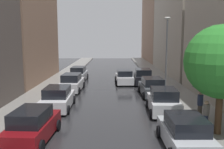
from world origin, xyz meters
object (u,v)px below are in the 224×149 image
at_px(parked_car_left_nearest, 33,126).
at_px(parked_car_left_fourth, 79,74).
at_px(pedestrian_near_tree, 201,95).
at_px(parked_car_left_third, 72,83).
at_px(street_tree_right, 222,62).
at_px(parked_car_right_second, 163,102).
at_px(parked_car_left_second, 58,98).
at_px(lamp_post_right, 167,49).
at_px(parked_car_right_third, 152,87).
at_px(parked_car_right_fourth, 143,77).
at_px(parked_car_right_nearest, 185,133).
at_px(car_midroad, 124,77).
at_px(pedestrian_foreground, 206,114).

height_order(parked_car_left_nearest, parked_car_left_fourth, parked_car_left_fourth).
xyz_separation_m(parked_car_left_nearest, pedestrian_near_tree, (9.78, 3.31, 0.91)).
height_order(parked_car_left_third, street_tree_right, street_tree_right).
xyz_separation_m(parked_car_right_second, pedestrian_near_tree, (2.04, -1.65, 0.89)).
xyz_separation_m(parked_car_left_second, lamp_post_right, (9.38, 6.18, 3.47)).
bearing_deg(street_tree_right, parked_car_left_nearest, -176.18).
height_order(parked_car_left_nearest, lamp_post_right, lamp_post_right).
xyz_separation_m(pedestrian_near_tree, street_tree_right, (0.08, -2.65, 2.35)).
height_order(parked_car_left_nearest, parked_car_left_third, parked_car_left_third).
distance_m(parked_car_right_third, pedestrian_near_tree, 7.47).
bearing_deg(parked_car_left_second, parked_car_right_second, -98.57).
xyz_separation_m(parked_car_left_second, pedestrian_near_tree, (9.79, -2.68, 0.92)).
bearing_deg(parked_car_left_second, parked_car_left_fourth, -0.27).
bearing_deg(parked_car_right_third, parked_car_right_fourth, -0.61).
xyz_separation_m(parked_car_left_third, parked_car_left_fourth, (-0.16, 6.15, 0.00)).
bearing_deg(street_tree_right, parked_car_right_fourth, 98.15).
bearing_deg(lamp_post_right, parked_car_left_third, 177.96).
xyz_separation_m(parked_car_right_third, parked_car_right_fourth, (-0.16, 5.93, 0.04)).
distance_m(parked_car_right_nearest, pedestrian_near_tree, 4.85).
bearing_deg(street_tree_right, parked_car_left_second, 151.61).
relative_size(parked_car_left_third, parked_car_right_second, 1.11).
bearing_deg(parked_car_left_fourth, street_tree_right, -149.16).
relative_size(parked_car_left_nearest, parked_car_right_second, 1.10).
height_order(parked_car_left_third, pedestrian_near_tree, pedestrian_near_tree).
xyz_separation_m(parked_car_left_second, parked_car_right_third, (7.78, 4.45, -0.01)).
xyz_separation_m(parked_car_left_third, parked_car_right_nearest, (7.63, -13.42, -0.05)).
xyz_separation_m(parked_car_left_fourth, street_tree_right, (10.02, -18.00, 3.25)).
height_order(parked_car_right_second, street_tree_right, street_tree_right).
relative_size(parked_car_left_second, street_tree_right, 0.76).
bearing_deg(pedestrian_near_tree, parked_car_right_second, -49.85).
distance_m(parked_car_left_second, street_tree_right, 11.68).
bearing_deg(parked_car_right_nearest, parked_car_right_fourth, -0.71).
xyz_separation_m(parked_car_right_nearest, parked_car_right_fourth, (-0.01, 17.30, 0.05)).
bearing_deg(parked_car_right_nearest, car_midroad, 6.26).
relative_size(parked_car_left_third, pedestrian_near_tree, 2.18).
bearing_deg(pedestrian_foreground, parked_car_left_nearest, 159.67).
relative_size(parked_car_left_second, parked_car_right_second, 1.09).
bearing_deg(parked_car_right_nearest, parked_car_right_third, -1.49).
height_order(parked_car_left_nearest, parked_car_right_fourth, parked_car_right_fourth).
bearing_deg(pedestrian_near_tree, parked_car_right_nearest, 52.11).
bearing_deg(pedestrian_foreground, car_midroad, 75.40).
bearing_deg(parked_car_right_fourth, parked_car_left_nearest, 157.07).
xyz_separation_m(parked_car_left_second, parked_car_right_second, (7.75, -1.03, 0.03)).
bearing_deg(parked_car_left_fourth, pedestrian_foreground, -148.69).
bearing_deg(parked_car_left_third, car_midroad, -51.28).
bearing_deg(parked_car_right_second, parked_car_left_third, 48.07).
bearing_deg(pedestrian_foreground, parked_car_left_third, 101.41).
bearing_deg(parked_car_right_third, pedestrian_foreground, -170.92).
height_order(car_midroad, street_tree_right, street_tree_right).
xyz_separation_m(street_tree_right, lamp_post_right, (-0.49, 11.51, 0.19)).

